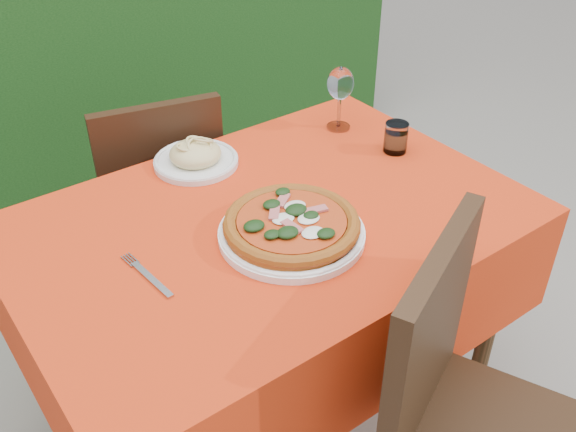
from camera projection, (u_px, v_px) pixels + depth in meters
ground at (274, 409)px, 2.03m from camera, size 60.00×60.00×0.00m
dining_table at (271, 263)px, 1.68m from camera, size 1.26×0.86×0.75m
chair_near at (465, 411)px, 1.37m from camera, size 0.56×0.56×0.94m
chair_far at (160, 196)px, 2.13m from camera, size 0.47×0.47×0.87m
pizza_plate at (292, 227)px, 1.51m from camera, size 0.42×0.42×0.07m
pasta_plate at (196, 157)px, 1.79m from camera, size 0.24×0.24×0.07m
water_glass at (396, 139)px, 1.84m from camera, size 0.07×0.07×0.09m
wine_glass at (340, 86)px, 1.91m from camera, size 0.08×0.08×0.20m
fork at (152, 279)px, 1.39m from camera, size 0.04×0.21×0.01m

